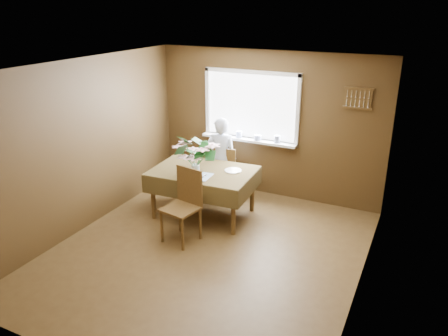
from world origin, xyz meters
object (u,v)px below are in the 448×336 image
at_px(chair_far, 226,169).
at_px(seated_woman, 221,158).
at_px(dining_table, 203,176).
at_px(chair_near, 185,202).
at_px(flower_bouquet, 195,153).

relative_size(chair_far, seated_woman, 0.63).
height_order(dining_table, chair_near, chair_near).
bearing_deg(chair_near, flower_bouquet, 113.72).
xyz_separation_m(dining_table, flower_bouquet, (-0.02, -0.20, 0.44)).
xyz_separation_m(chair_near, flower_bouquet, (-0.14, 0.58, 0.54)).
relative_size(chair_near, seated_woman, 0.73).
bearing_deg(dining_table, flower_bouquet, -99.22).
relative_size(chair_near, flower_bouquet, 1.71).
height_order(dining_table, chair_far, chair_far).
bearing_deg(seated_woman, chair_near, 79.47).
bearing_deg(seated_woman, flower_bouquet, 74.77).
bearing_deg(chair_far, flower_bouquet, 81.40).
bearing_deg(flower_bouquet, seated_woman, 91.34).
relative_size(dining_table, chair_near, 1.56).
distance_m(chair_far, flower_bouquet, 1.18).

